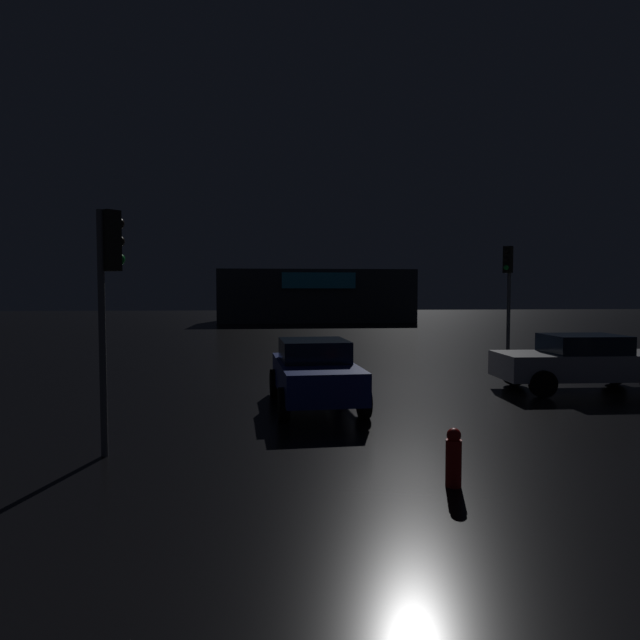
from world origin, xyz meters
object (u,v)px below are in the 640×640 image
object	(u,v)px
traffic_signal_opposite	(508,279)
car_near	(582,362)
fire_hydrant	(454,458)
store_building	(315,296)
traffic_signal_main	(109,270)
car_far	(315,372)

from	to	relation	value
traffic_signal_opposite	car_near	xyz separation A→B (m)	(-0.99, -7.06, -2.38)
traffic_signal_opposite	fire_hydrant	bearing A→B (deg)	-116.08
store_building	traffic_signal_opposite	xyz separation A→B (m)	(5.47, -27.04, 0.94)
traffic_signal_main	traffic_signal_opposite	bearing A→B (deg)	45.11
store_building	traffic_signal_main	world-z (taller)	store_building
traffic_signal_main	car_near	distance (m)	12.23
car_near	car_far	size ratio (longest dim) A/B	1.09
fire_hydrant	car_near	bearing A→B (deg)	49.76
car_far	fire_hydrant	distance (m)	5.76
store_building	traffic_signal_opposite	world-z (taller)	store_building
car_near	fire_hydrant	xyz separation A→B (m)	(-5.85, -6.91, -0.38)
traffic_signal_opposite	car_near	size ratio (longest dim) A/B	0.98
car_near	car_far	world-z (taller)	car_far
traffic_signal_opposite	fire_hydrant	distance (m)	15.80
car_near	fire_hydrant	bearing A→B (deg)	-130.24
car_far	car_near	bearing A→B (deg)	10.50
fire_hydrant	car_far	bearing A→B (deg)	104.92
traffic_signal_main	traffic_signal_opposite	distance (m)	16.94
store_building	car_near	world-z (taller)	store_building
traffic_signal_main	store_building	bearing A→B (deg)	80.57
car_near	traffic_signal_main	bearing A→B (deg)	-155.75
traffic_signal_main	car_far	world-z (taller)	traffic_signal_main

